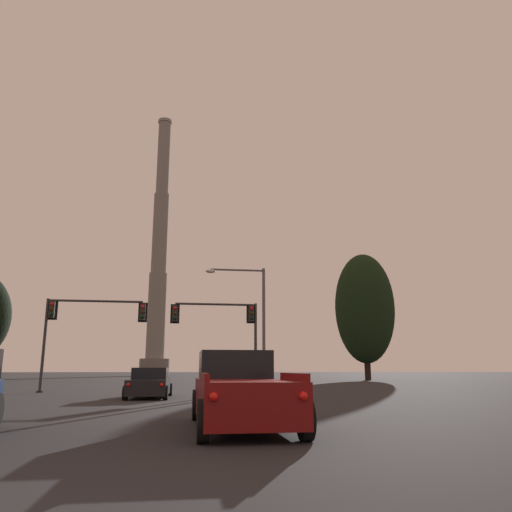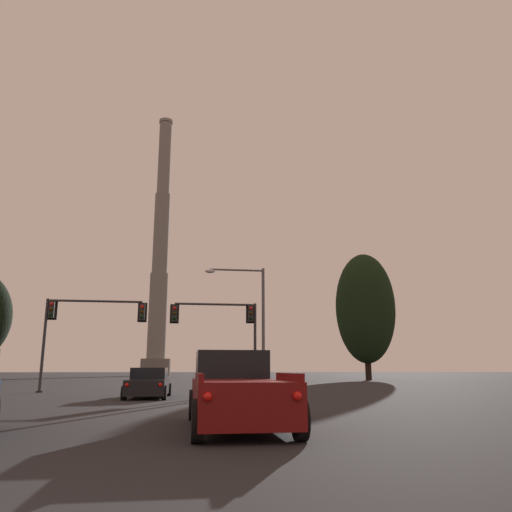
{
  "view_description": "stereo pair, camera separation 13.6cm",
  "coord_description": "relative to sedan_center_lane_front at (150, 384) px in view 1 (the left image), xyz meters",
  "views": [
    {
      "loc": [
        1.74,
        -2.92,
        1.33
      ],
      "look_at": [
        8.11,
        40.11,
        11.27
      ],
      "focal_mm": 35.0,
      "sensor_mm": 36.0,
      "label": 1
    },
    {
      "loc": [
        1.88,
        -2.94,
        1.33
      ],
      "look_at": [
        8.11,
        40.11,
        11.27
      ],
      "focal_mm": 35.0,
      "sensor_mm": 36.0,
      "label": 2
    }
  ],
  "objects": [
    {
      "name": "sedan_center_lane_front",
      "position": [
        0.0,
        0.0,
        0.0
      ],
      "size": [
        2.13,
        4.76,
        1.43
      ],
      "rotation": [
        0.0,
        0.0,
        -0.03
      ],
      "color": "black",
      "rests_on": "ground_plane"
    },
    {
      "name": "street_lamp",
      "position": [
        5.99,
        6.45,
        4.28
      ],
      "size": [
        3.92,
        0.36,
        7.86
      ],
      "color": "#56565B",
      "rests_on": "ground_plane"
    },
    {
      "name": "pickup_truck_right_lane_third",
      "position": [
        2.88,
        -13.19,
        0.14
      ],
      "size": [
        2.2,
        5.51,
        1.82
      ],
      "rotation": [
        0.0,
        0.0,
        -0.0
      ],
      "color": "maroon",
      "rests_on": "ground_plane"
    },
    {
      "name": "treeline_far_right",
      "position": [
        25.74,
        38.66,
        8.78
      ],
      "size": [
        7.95,
        7.16,
        16.83
      ],
      "color": "black",
      "rests_on": "ground_plane"
    },
    {
      "name": "traffic_light_overhead_right",
      "position": [
        4.33,
        6.99,
        3.63
      ],
      "size": [
        5.73,
        0.5,
        5.6
      ],
      "color": "#2D2D30",
      "rests_on": "ground_plane"
    },
    {
      "name": "traffic_light_overhead_left",
      "position": [
        -4.75,
        6.83,
        3.68
      ],
      "size": [
        6.26,
        0.5,
        5.64
      ],
      "color": "#2D2D30",
      "rests_on": "ground_plane"
    },
    {
      "name": "smokestack",
      "position": [
        -4.43,
        91.54,
        23.83
      ],
      "size": [
        6.69,
        6.69,
        62.66
      ],
      "color": "slate",
      "rests_on": "ground_plane"
    }
  ]
}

